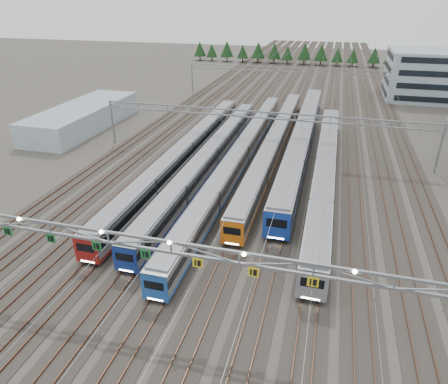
% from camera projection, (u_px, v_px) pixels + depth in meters
% --- Properties ---
extents(ground, '(400.00, 400.00, 0.00)m').
position_uv_depth(ground, '(176.00, 316.00, 35.06)').
color(ground, '#47423A').
rests_on(ground, ground).
extents(track_bed, '(54.00, 260.00, 5.42)m').
position_uv_depth(track_bed, '(296.00, 81.00, 120.76)').
color(track_bed, '#2D2823').
rests_on(track_bed, ground).
extents(train_a, '(2.72, 58.72, 3.54)m').
position_uv_depth(train_a, '(185.00, 152.00, 65.69)').
color(train_a, black).
rests_on(train_a, ground).
extents(train_b, '(2.61, 57.34, 3.40)m').
position_uv_depth(train_b, '(210.00, 157.00, 63.81)').
color(train_b, black).
rests_on(train_b, ground).
extents(train_c, '(2.57, 68.31, 3.34)m').
position_uv_depth(train_c, '(240.00, 155.00, 64.84)').
color(train_c, black).
rests_on(train_c, ground).
extents(train_d, '(2.65, 62.22, 3.45)m').
position_uv_depth(train_d, '(275.00, 142.00, 70.15)').
color(train_d, black).
rests_on(train_d, ground).
extents(train_e, '(3.12, 63.51, 4.07)m').
position_uv_depth(train_e, '(302.00, 137.00, 71.46)').
color(train_e, black).
rests_on(train_e, ground).
extents(train_f, '(2.86, 55.62, 3.72)m').
position_uv_depth(train_f, '(325.00, 168.00, 59.32)').
color(train_f, black).
rests_on(train_f, ground).
extents(gantry_near, '(56.36, 0.61, 8.08)m').
position_uv_depth(gantry_near, '(170.00, 250.00, 31.80)').
color(gantry_near, gray).
rests_on(gantry_near, ground).
extents(gantry_mid, '(56.36, 0.36, 8.00)m').
position_uv_depth(gantry_mid, '(261.00, 120.00, 66.75)').
color(gantry_mid, gray).
rests_on(gantry_mid, ground).
extents(gantry_far, '(56.36, 0.36, 8.00)m').
position_uv_depth(gantry_far, '(292.00, 73.00, 105.62)').
color(gantry_far, gray).
rests_on(gantry_far, ground).
extents(depot_bldg_north, '(22.00, 18.00, 12.35)m').
position_uv_depth(depot_bldg_north, '(431.00, 75.00, 104.71)').
color(depot_bldg_north, '#92A3AF').
rests_on(depot_bldg_north, ground).
extents(west_shed, '(10.00, 30.00, 4.54)m').
position_uv_depth(west_shed, '(83.00, 117.00, 83.44)').
color(west_shed, '#92A3AF').
rests_on(west_shed, ground).
extents(treeline, '(106.40, 5.60, 7.02)m').
position_uv_depth(treeline, '(322.00, 54.00, 155.10)').
color(treeline, '#332114').
rests_on(treeline, ground).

